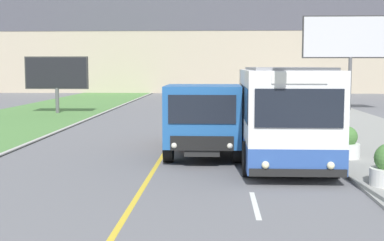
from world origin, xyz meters
name	(u,v)px	position (x,y,z in m)	size (l,w,h in m)	color
apartment_block_background	(202,7)	(0.00, 60.78, 10.07)	(80.00, 8.04, 20.14)	#BCAD93
city_bus	(284,116)	(3.96, 12.56, 1.55)	(2.70, 6.01, 3.06)	white
dump_truck	(204,120)	(1.43, 14.21, 1.26)	(2.52, 6.77, 2.48)	black
traffic_light_mast	(379,20)	(5.14, 7.11, 4.02)	(2.28, 0.32, 6.35)	slate
billboard_large	(351,39)	(10.94, 33.22, 4.91)	(6.57, 0.24, 6.50)	#59595B
billboard_small	(57,74)	(-8.63, 30.56, 2.57)	(4.15, 0.24, 3.71)	#59595B
planter_round_second	(347,144)	(6.15, 13.63, 0.54)	(0.84, 0.84, 1.05)	silver
planter_round_third	(322,129)	(6.13, 17.68, 0.55)	(0.87, 0.87, 1.07)	silver
planter_round_far	(308,119)	(6.23, 21.72, 0.56)	(0.92, 0.92, 1.09)	silver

